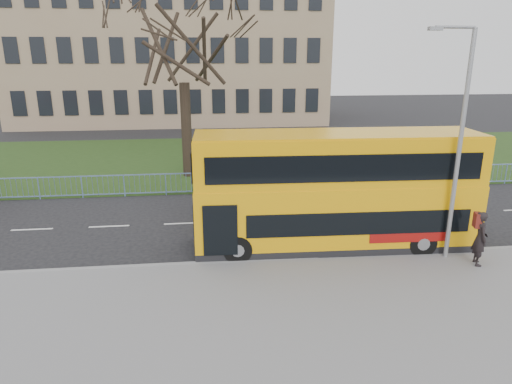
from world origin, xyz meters
TOP-DOWN VIEW (x-y plane):
  - ground at (0.00, 0.00)m, footprint 120.00×120.00m
  - pavement at (0.00, -6.75)m, footprint 80.00×10.50m
  - kerb at (0.00, -1.55)m, footprint 80.00×0.20m
  - grass_verge at (0.00, 14.30)m, footprint 80.00×15.40m
  - guard_railing at (0.00, 6.60)m, footprint 40.00×0.12m
  - bare_tree at (-3.00, 10.00)m, footprint 8.60×8.60m
  - civic_building at (-5.00, 35.00)m, footprint 30.00×15.00m
  - yellow_bus at (2.49, -0.51)m, footprint 9.89×2.65m
  - pedestrian at (6.72, -2.67)m, footprint 0.58×0.75m
  - street_lamp at (5.91, -2.01)m, footprint 1.57×0.27m

SIDE VIEW (x-z plane):
  - ground at x=0.00m, z-range 0.00..0.00m
  - grass_verge at x=0.00m, z-range 0.00..0.08m
  - pavement at x=0.00m, z-range 0.00..0.12m
  - kerb at x=0.00m, z-range 0.00..0.14m
  - guard_railing at x=0.00m, z-range 0.00..1.10m
  - pedestrian at x=6.72m, z-range 0.12..1.93m
  - yellow_bus at x=2.49m, z-range 0.15..4.27m
  - street_lamp at x=5.91m, z-range 0.48..7.87m
  - bare_tree at x=-3.00m, z-range 0.08..12.36m
  - civic_building at x=-5.00m, z-range 0.00..14.00m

